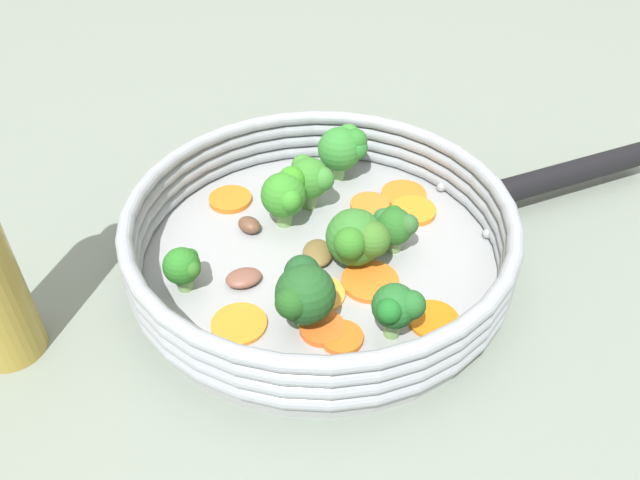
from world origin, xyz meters
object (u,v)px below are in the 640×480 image
at_px(carrot_slice_1, 239,324).
at_px(mushroom_piece_2, 249,225).
at_px(carrot_slice_8, 433,320).
at_px(broccoli_floret_3, 309,178).
at_px(broccoli_floret_4, 344,147).
at_px(mushroom_piece_0, 244,278).
at_px(carrot_slice_6, 370,205).
at_px(carrot_slice_2, 370,281).
at_px(broccoli_floret_0, 285,194).
at_px(skillet, 320,259).
at_px(broccoli_floret_5, 394,225).
at_px(carrot_slice_9, 342,338).
at_px(broccoli_floret_7, 303,292).
at_px(mushroom_piece_1, 313,252).
at_px(broccoli_floret_2, 397,307).
at_px(broccoli_floret_1, 356,240).
at_px(carrot_slice_7, 320,294).
at_px(carrot_slice_0, 230,199).
at_px(carrot_slice_4, 322,328).
at_px(broccoli_floret_6, 183,267).
at_px(carrot_slice_5, 413,211).
at_px(carrot_slice_3, 404,194).

relative_size(carrot_slice_1, mushroom_piece_2, 1.87).
height_order(carrot_slice_8, broccoli_floret_3, broccoli_floret_3).
xyz_separation_m(broccoli_floret_4, mushroom_piece_0, (-0.03, -0.17, -0.03)).
bearing_deg(broccoli_floret_4, carrot_slice_6, -44.80).
height_order(carrot_slice_2, broccoli_floret_0, broccoli_floret_0).
xyz_separation_m(skillet, broccoli_floret_5, (0.05, 0.03, 0.03)).
bearing_deg(broccoli_floret_4, carrot_slice_9, -71.82).
distance_m(broccoli_floret_7, mushroom_piece_1, 0.08).
bearing_deg(broccoli_floret_4, broccoli_floret_2, -61.27).
bearing_deg(broccoli_floret_1, carrot_slice_6, 97.87).
distance_m(carrot_slice_1, mushroom_piece_2, 0.11).
height_order(skillet, carrot_slice_2, carrot_slice_2).
relative_size(broccoli_floret_2, mushroom_piece_1, 1.38).
relative_size(carrot_slice_7, broccoli_floret_3, 0.80).
distance_m(carrot_slice_8, mushroom_piece_1, 0.12).
distance_m(carrot_slice_0, broccoli_floret_0, 0.07).
bearing_deg(broccoli_floret_1, carrot_slice_4, -91.07).
xyz_separation_m(broccoli_floret_0, broccoli_floret_1, (0.07, -0.03, -0.00)).
bearing_deg(broccoli_floret_6, broccoli_floret_7, -1.29).
bearing_deg(carrot_slice_5, mushroom_piece_1, -126.57).
bearing_deg(carrot_slice_5, carrot_slice_4, -100.46).
bearing_deg(broccoli_floret_5, broccoli_floret_4, 130.39).
bearing_deg(broccoli_floret_1, broccoli_floret_4, 112.61).
bearing_deg(broccoli_floret_6, broccoli_floret_4, 70.21).
height_order(broccoli_floret_4, broccoli_floret_5, broccoli_floret_4).
xyz_separation_m(carrot_slice_1, mushroom_piece_1, (0.02, 0.09, 0.00)).
xyz_separation_m(skillet, broccoli_floret_2, (0.08, -0.07, 0.04)).
distance_m(broccoli_floret_3, mushroom_piece_2, 0.07).
height_order(broccoli_floret_0, broccoli_floret_3, same).
relative_size(carrot_slice_0, carrot_slice_4, 1.17).
bearing_deg(carrot_slice_2, carrot_slice_9, -92.18).
bearing_deg(broccoli_floret_4, carrot_slice_7, -77.95).
bearing_deg(carrot_slice_1, carrot_slice_6, 73.85).
xyz_separation_m(carrot_slice_4, broccoli_floret_1, (0.00, 0.07, 0.03)).
relative_size(carrot_slice_7, mushroom_piece_0, 1.38).
relative_size(broccoli_floret_3, broccoli_floret_7, 0.92).
bearing_deg(broccoli_floret_1, carrot_slice_5, 71.91).
xyz_separation_m(carrot_slice_4, mushroom_piece_2, (-0.10, 0.09, 0.00)).
xyz_separation_m(carrot_slice_8, broccoli_floret_6, (-0.19, -0.03, 0.02)).
relative_size(skillet, broccoli_floret_6, 8.02).
height_order(broccoli_floret_0, broccoli_floret_2, broccoli_floret_0).
bearing_deg(broccoli_floret_4, carrot_slice_0, -139.50).
bearing_deg(broccoli_floret_4, broccoli_floret_1, -67.39).
relative_size(carrot_slice_5, carrot_slice_7, 1.02).
relative_size(carrot_slice_0, carrot_slice_1, 0.95).
xyz_separation_m(carrot_slice_3, carrot_slice_5, (0.01, -0.02, 0.00)).
height_order(broccoli_floret_1, broccoli_floret_5, broccoli_floret_1).
bearing_deg(carrot_slice_8, broccoli_floret_3, 143.68).
xyz_separation_m(broccoli_floret_1, mushroom_piece_2, (-0.10, 0.01, -0.02)).
distance_m(broccoli_floret_5, broccoli_floret_6, 0.17).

